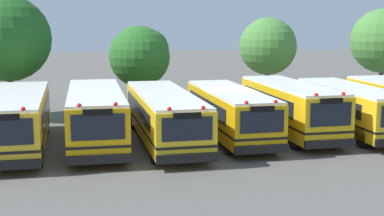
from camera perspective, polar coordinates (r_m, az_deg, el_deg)
The scene contains 11 objects.
ground_plane at distance 27.69m, azimuth 3.89°, elevation -3.14°, with size 160.00×160.00×0.00m, color #595651.
school_bus_0 at distance 26.42m, azimuth -17.87°, elevation -1.03°, with size 2.77×10.42×2.70m.
school_bus_1 at distance 26.36m, azimuth -10.10°, elevation -0.69°, with size 2.67×10.26×2.75m.
school_bus_2 at distance 26.48m, azimuth -2.92°, elevation -0.70°, with size 2.72×10.95×2.58m.
school_bus_3 at distance 27.34m, azimuth 4.05°, elevation -0.39°, with size 2.56×9.58×2.60m.
school_bus_4 at distance 28.59m, azimuth 10.27°, elevation 0.10°, with size 2.56×9.31×2.79m.
school_bus_5 at distance 29.79m, azimuth 16.41°, elevation 0.05°, with size 2.54×9.46×2.60m.
tree_0 at distance 34.45m, azimuth -18.56°, elevation 7.08°, with size 5.14×5.14×7.40m.
tree_1 at distance 36.14m, azimuth -5.32°, elevation 5.57°, with size 4.04×4.04×5.57m.
tree_2 at distance 38.10m, azimuth 8.04°, elevation 6.44°, with size 3.96×3.96×6.12m.
tree_3 at distance 43.12m, azimuth 19.38°, elevation 6.70°, with size 4.80×4.80×6.80m.
Camera 1 is at (-7.26, -26.07, 5.89)m, focal length 50.77 mm.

